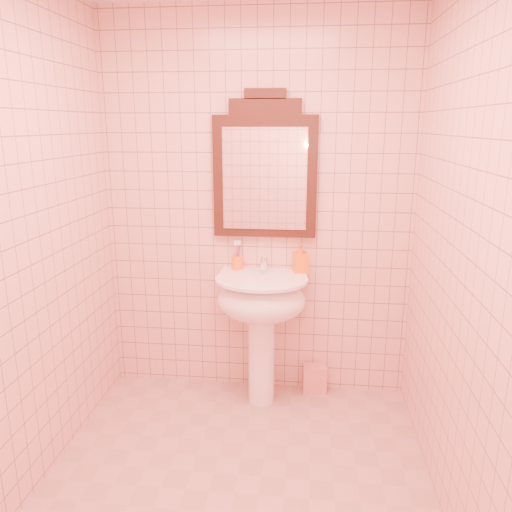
# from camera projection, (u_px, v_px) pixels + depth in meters

# --- Properties ---
(floor) EXTENTS (2.20, 2.20, 0.00)m
(floor) POSITION_uv_depth(u_px,v_px,m) (234.00, 493.00, 2.50)
(floor) COLOR tan
(floor) RESTS_ON ground
(back_wall) EXTENTS (2.00, 0.02, 2.50)m
(back_wall) POSITION_uv_depth(u_px,v_px,m) (257.00, 210.00, 3.24)
(back_wall) COLOR #E4AB9F
(back_wall) RESTS_ON floor
(pedestal_sink) EXTENTS (0.58, 0.58, 0.86)m
(pedestal_sink) POSITION_uv_depth(u_px,v_px,m) (261.00, 308.00, 3.16)
(pedestal_sink) COLOR white
(pedestal_sink) RESTS_ON floor
(faucet) EXTENTS (0.04, 0.16, 0.11)m
(faucet) POSITION_uv_depth(u_px,v_px,m) (264.00, 263.00, 3.23)
(faucet) COLOR white
(faucet) RESTS_ON pedestal_sink
(mirror) EXTENTS (0.66, 0.06, 0.92)m
(mirror) POSITION_uv_depth(u_px,v_px,m) (265.00, 171.00, 3.14)
(mirror) COLOR black
(mirror) RESTS_ON back_wall
(toothbrush_cup) EXTENTS (0.07, 0.07, 0.17)m
(toothbrush_cup) POSITION_uv_depth(u_px,v_px,m) (237.00, 262.00, 3.29)
(toothbrush_cup) COLOR orange
(toothbrush_cup) RESTS_ON pedestal_sink
(soap_dispenser) EXTENTS (0.11, 0.11, 0.19)m
(soap_dispenser) POSITION_uv_depth(u_px,v_px,m) (300.00, 258.00, 3.21)
(soap_dispenser) COLOR orange
(soap_dispenser) RESTS_ON pedestal_sink
(towel) EXTENTS (0.17, 0.12, 0.19)m
(towel) POSITION_uv_depth(u_px,v_px,m) (314.00, 378.00, 3.43)
(towel) COLOR #EB988A
(towel) RESTS_ON floor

